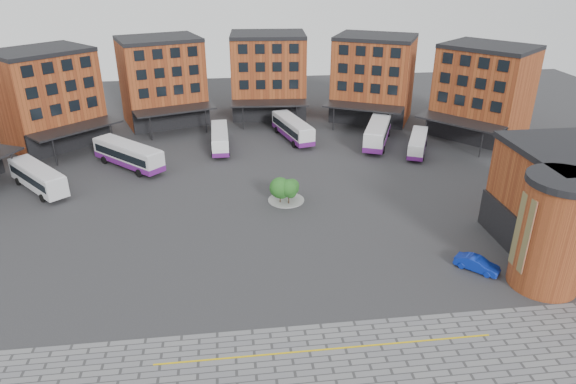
{
  "coord_description": "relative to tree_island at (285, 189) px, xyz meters",
  "views": [
    {
      "loc": [
        -4.73,
        -43.62,
        27.51
      ],
      "look_at": [
        1.48,
        5.94,
        4.0
      ],
      "focal_mm": 32.0,
      "sensor_mm": 36.0,
      "label": 1
    }
  ],
  "objects": [
    {
      "name": "bus_e",
      "position": [
        16.83,
        19.0,
        0.16
      ],
      "size": [
        7.59,
        12.81,
        3.57
      ],
      "rotation": [
        0.0,
        0.0,
        -0.4
      ],
      "color": "silver",
      "rests_on": "ground"
    },
    {
      "name": "tree_island",
      "position": [
        0.0,
        0.0,
        0.0
      ],
      "size": [
        4.4,
        4.4,
        3.29
      ],
      "color": "gray",
      "rests_on": "ground"
    },
    {
      "name": "main_building",
      "position": [
        -6.62,
        26.77,
        5.45
      ],
      "size": [
        94.14,
        42.48,
        14.6
      ],
      "color": "#944520",
      "rests_on": "ground"
    },
    {
      "name": "bus_b",
      "position": [
        -20.34,
        13.81,
        0.1
      ],
      "size": [
        10.71,
        10.67,
        3.46
      ],
      "rotation": [
        0.0,
        0.0,
        0.79
      ],
      "color": "silver",
      "rests_on": "ground"
    },
    {
      "name": "ground",
      "position": [
        -1.85,
        -11.48,
        -1.78
      ],
      "size": [
        160.0,
        160.0,
        0.0
      ],
      "primitive_type": "plane",
      "color": "#28282B",
      "rests_on": "ground"
    },
    {
      "name": "bus_c",
      "position": [
        -7.68,
        19.86,
        -0.15
      ],
      "size": [
        2.79,
        10.69,
        3.0
      ],
      "rotation": [
        0.0,
        0.0,
        0.01
      ],
      "color": "white",
      "rests_on": "ground"
    },
    {
      "name": "bus_d",
      "position": [
        3.91,
        22.82,
        0.01
      ],
      "size": [
        5.62,
        12.04,
        3.31
      ],
      "rotation": [
        0.0,
        0.0,
        0.26
      ],
      "color": "silver",
      "rests_on": "ground"
    },
    {
      "name": "bus_a",
      "position": [
        -30.45,
        7.39,
        0.12
      ],
      "size": [
        9.23,
        10.33,
        3.2
      ],
      "rotation": [
        0.0,
        0.0,
        0.7
      ],
      "color": "silver",
      "rests_on": "ground"
    },
    {
      "name": "bus_f",
      "position": [
        21.69,
        14.38,
        -0.29
      ],
      "size": [
        6.08,
        9.83,
        2.75
      ],
      "rotation": [
        0.0,
        0.0,
        -0.43
      ],
      "color": "silver",
      "rests_on": "ground"
    },
    {
      "name": "yellow_line",
      "position": [
        0.15,
        -25.48,
        -1.75
      ],
      "size": [
        26.0,
        0.15,
        0.02
      ],
      "primitive_type": "cube",
      "color": "gold",
      "rests_on": "paving_zone"
    },
    {
      "name": "blue_car",
      "position": [
        16.28,
        -16.66,
        -1.1
      ],
      "size": [
        3.96,
        3.92,
        1.36
      ],
      "primitive_type": "imported",
      "rotation": [
        0.0,
        0.0,
        0.8
      ],
      "color": "#0C26A0",
      "rests_on": "ground"
    }
  ]
}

